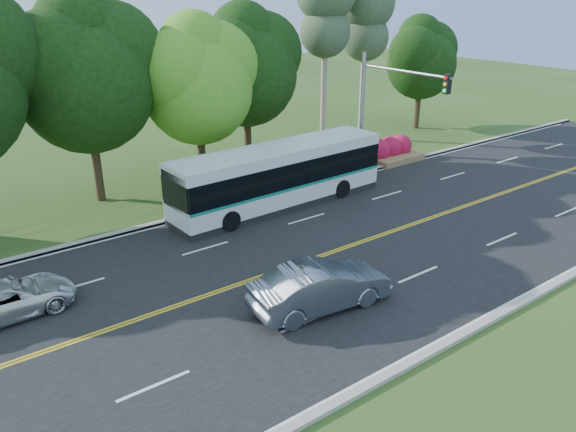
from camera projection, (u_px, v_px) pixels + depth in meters
ground at (365, 241)px, 24.67m from camera, size 120.00×120.00×0.00m
road at (365, 241)px, 24.66m from camera, size 60.00×14.00×0.02m
curb_north at (271, 194)px, 29.95m from camera, size 60.00×0.30×0.15m
curb_south at (509, 309)px, 19.33m from camera, size 60.00×0.30×0.15m
grass_verge at (252, 186)px, 31.33m from camera, size 60.00×4.00×0.10m
lane_markings at (363, 241)px, 24.61m from camera, size 57.60×13.82×0.00m
tree_row at (130, 64)px, 28.27m from camera, size 44.70×9.10×13.84m
bougainvillea_hedge at (358, 156)px, 34.40m from camera, size 9.50×2.25×1.50m
traffic_signal at (387, 99)px, 30.48m from camera, size 0.42×6.10×7.00m
transit_bus at (279, 177)px, 28.09m from camera, size 11.76×2.96×3.05m
sedan at (321, 286)px, 19.26m from camera, size 5.17×2.39×1.64m
suv at (8, 299)px, 18.91m from camera, size 4.45×2.14×1.22m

